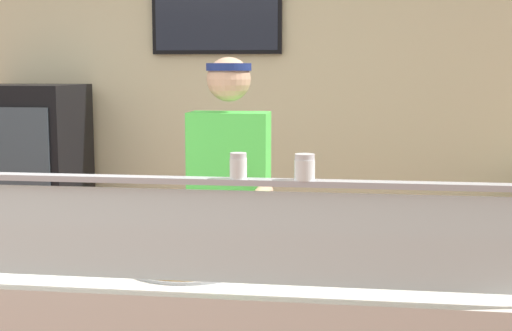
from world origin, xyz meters
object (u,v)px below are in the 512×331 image
object	(u,v)px
pepper_flake_shaker	(305,169)
pizza_server	(195,259)
worker_figure	(230,214)
parmesan_shaker	(238,167)
drink_fridge	(28,208)
pizza_tray	(190,263)

from	to	relation	value
pepper_flake_shaker	pizza_server	bearing A→B (deg)	146.64
pizza_server	worker_figure	distance (m)	0.77
parmesan_shaker	drink_fridge	world-z (taller)	drink_fridge
pepper_flake_shaker	drink_fridge	world-z (taller)	drink_fridge
parmesan_shaker	worker_figure	distance (m)	1.14
pizza_server	worker_figure	bearing A→B (deg)	104.77
pizza_tray	pizza_server	distance (m)	0.04
pepper_flake_shaker	drink_fridge	xyz separation A→B (m)	(-1.96, 2.06, -0.58)
pepper_flake_shaker	pizza_tray	bearing A→B (deg)	146.27
pizza_tray	worker_figure	distance (m)	0.75
parmesan_shaker	pepper_flake_shaker	bearing A→B (deg)	0.00
parmesan_shaker	worker_figure	size ratio (longest dim) A/B	0.05
pizza_tray	parmesan_shaker	world-z (taller)	parmesan_shaker
worker_figure	drink_fridge	distance (m)	1.83
pizza_tray	drink_fridge	size ratio (longest dim) A/B	0.30
parmesan_shaker	pepper_flake_shaker	xyz separation A→B (m)	(0.22, 0.00, -0.00)
worker_figure	pizza_tray	bearing A→B (deg)	-91.70
pepper_flake_shaker	drink_fridge	distance (m)	2.90
pizza_server	pepper_flake_shaker	size ratio (longest dim) A/B	3.27
pizza_server	drink_fridge	distance (m)	2.34
drink_fridge	parmesan_shaker	bearing A→B (deg)	-49.71
pizza_tray	pepper_flake_shaker	world-z (taller)	pepper_flake_shaker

